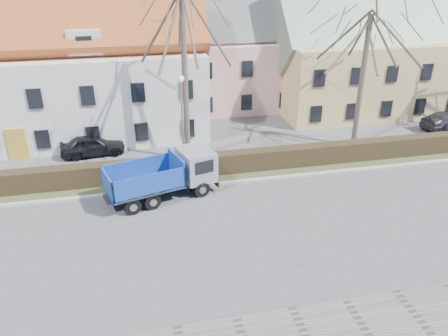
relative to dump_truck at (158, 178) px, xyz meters
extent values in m
plane|color=#49494C|center=(4.30, -3.74, -1.28)|extent=(120.00, 120.00, 0.00)
cube|color=#9F9A91|center=(4.30, 0.86, -1.22)|extent=(80.00, 0.30, 0.12)
cube|color=#384225|center=(4.30, 2.46, -1.23)|extent=(80.00, 3.00, 0.10)
cube|color=black|center=(4.30, 2.26, -0.63)|extent=(60.00, 0.90, 1.30)
imported|color=black|center=(-3.92, 6.92, -0.56)|extent=(4.38, 2.14, 1.44)
imported|color=#27272C|center=(23.09, 6.30, -0.62)|extent=(4.78, 2.54, 1.32)
camera|label=1|loc=(-0.97, -21.69, 11.03)|focal=35.00mm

